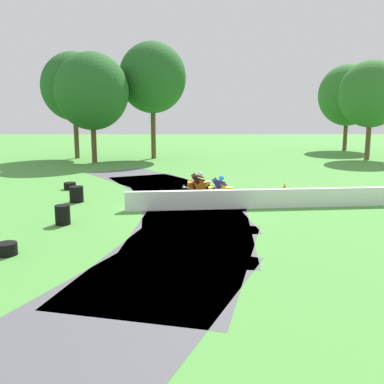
% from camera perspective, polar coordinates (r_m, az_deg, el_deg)
% --- Properties ---
extents(ground_plane, '(120.00, 120.00, 0.00)m').
position_cam_1_polar(ground_plane, '(20.81, 0.14, -2.24)').
color(ground_plane, '#4C933D').
extents(track_asphalt, '(10.47, 29.49, 0.01)m').
position_cam_1_polar(track_asphalt, '(20.72, -3.16, -2.31)').
color(track_asphalt, '#515156').
rests_on(track_asphalt, ground).
extents(safety_barrier, '(17.32, 1.87, 0.90)m').
position_cam_1_polar(safety_barrier, '(21.96, 14.60, -0.70)').
color(safety_barrier, white).
rests_on(safety_barrier, ground).
extents(motorcycle_lead_yellow, '(1.68, 0.87, 1.43)m').
position_cam_1_polar(motorcycle_lead_yellow, '(22.28, 3.58, 0.33)').
color(motorcycle_lead_yellow, black).
rests_on(motorcycle_lead_yellow, ground).
extents(motorcycle_chase_orange, '(1.72, 1.06, 1.42)m').
position_cam_1_polar(motorcycle_chase_orange, '(24.08, 0.78, 1.07)').
color(motorcycle_chase_orange, black).
rests_on(motorcycle_chase_orange, ground).
extents(tire_stack_near, '(0.67, 0.67, 0.40)m').
position_cam_1_polar(tire_stack_near, '(15.64, -22.72, -6.77)').
color(tire_stack_near, black).
rests_on(tire_stack_near, ground).
extents(tire_stack_mid_a, '(0.61, 0.61, 0.80)m').
position_cam_1_polar(tire_stack_mid_a, '(18.82, -16.30, -2.84)').
color(tire_stack_mid_a, black).
rests_on(tire_stack_mid_a, ground).
extents(tire_stack_mid_b, '(0.69, 0.69, 0.80)m').
position_cam_1_polar(tire_stack_mid_b, '(23.10, -14.64, -0.28)').
color(tire_stack_mid_b, black).
rests_on(tire_stack_mid_b, ground).
extents(tire_stack_far, '(0.69, 0.69, 0.40)m').
position_cam_1_polar(tire_stack_far, '(26.85, -15.43, 0.77)').
color(tire_stack_far, black).
rests_on(tire_stack_far, ground).
extents(traffic_cone, '(0.28, 0.28, 0.44)m').
position_cam_1_polar(traffic_cone, '(26.00, 11.81, 0.65)').
color(traffic_cone, orange).
rests_on(traffic_cone, ground).
extents(tree_far_left, '(5.96, 5.96, 9.73)m').
position_cam_1_polar(tree_far_left, '(43.18, -14.94, 12.95)').
color(tree_far_left, brown).
rests_on(tree_far_left, ground).
extents(tree_far_right, '(6.11, 6.11, 10.60)m').
position_cam_1_polar(tree_far_right, '(41.81, -5.11, 14.43)').
color(tree_far_right, brown).
rests_on(tree_far_right, ground).
extents(tree_mid_rise, '(6.36, 6.36, 9.40)m').
position_cam_1_polar(tree_mid_rise, '(52.54, 19.41, 11.67)').
color(tree_mid_rise, brown).
rests_on(tree_mid_rise, ground).
extents(tree_behind_barrier, '(5.74, 5.74, 8.94)m').
position_cam_1_polar(tree_behind_barrier, '(43.99, 22.09, 11.61)').
color(tree_behind_barrier, brown).
rests_on(tree_behind_barrier, ground).
extents(tree_distant, '(6.19, 6.19, 9.31)m').
position_cam_1_polar(tree_distant, '(39.17, -12.77, 12.51)').
color(tree_distant, brown).
rests_on(tree_distant, ground).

